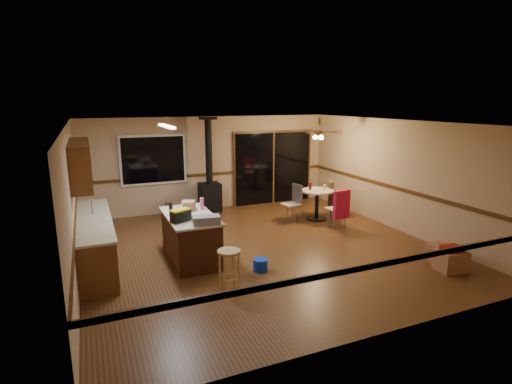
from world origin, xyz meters
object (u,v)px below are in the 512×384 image
chair_left (294,198)px  box_corner_a (451,261)px  kitchen_island (191,237)px  wood_stove (210,187)px  bar_stool (229,270)px  box_corner_b (440,253)px  box_under_window (177,209)px  chair_right (332,194)px  dining_table (317,200)px  chair_near (341,204)px  toolbox_black (181,216)px  blue_bucket (260,265)px  toolbox_grey (206,220)px

chair_left → box_corner_a: chair_left is taller
kitchen_island → wood_stove: bearing=66.9°
bar_stool → box_corner_b: bar_stool is taller
wood_stove → box_corner_b: bearing=-58.6°
box_under_window → chair_right: bearing=-22.6°
chair_left → chair_right: (1.13, 0.02, 0.01)m
kitchen_island → box_corner_b: kitchen_island is taller
chair_left → bar_stool: bearing=-133.2°
kitchen_island → box_under_window: (0.39, 3.10, -0.26)m
box_corner_b → chair_right: bearing=92.7°
box_corner_a → box_corner_b: box_corner_a is taller
dining_table → box_corner_b: bearing=-78.2°
bar_stool → box_under_window: size_ratio=1.40×
wood_stove → chair_near: 3.57m
toolbox_black → blue_bucket: toolbox_black is taller
dining_table → box_corner_a: dining_table is taller
bar_stool → box_corner_b: 4.14m
box_corner_b → chair_left: bearing=110.5°
dining_table → box_corner_b: dining_table is taller
kitchen_island → chair_left: size_ratio=3.26×
toolbox_grey → wood_stove: bearing=72.6°
kitchen_island → wood_stove: size_ratio=0.67×
chair_left → box_under_window: chair_left is taller
wood_stove → blue_bucket: size_ratio=9.33×
toolbox_grey → box_corner_a: (4.08, -1.68, -0.79)m
chair_right → box_corner_a: chair_right is taller
blue_bucket → chair_near: chair_near is taller
blue_bucket → chair_right: (3.19, 2.53, 0.48)m
toolbox_black → chair_left: (3.32, 1.82, -0.41)m
chair_right → box_under_window: (-3.82, 1.59, -0.40)m
bar_stool → box_corner_b: size_ratio=1.64×
toolbox_grey → chair_left: size_ratio=0.92×
kitchen_island → toolbox_black: bearing=-126.5°
kitchen_island → box_corner_a: bearing=-29.2°
blue_bucket → dining_table: dining_table is taller
chair_left → box_under_window: (-2.69, 1.61, -0.39)m
kitchen_island → box_corner_b: (4.37, -1.98, -0.28)m
kitchen_island → chair_near: (3.79, 0.49, 0.14)m
chair_near → box_corner_a: size_ratio=1.42×
toolbox_grey → box_corner_a: bearing=-22.4°
chair_right → box_under_window: bearing=157.4°
box_under_window → box_corner_b: size_ratio=1.17×
wood_stove → chair_left: (1.77, -1.56, -0.14)m
toolbox_grey → box_corner_a: 4.49m
wood_stove → box_under_window: (-0.91, 0.05, -0.53)m
box_corner_b → bar_stool: bearing=173.5°
toolbox_black → box_corner_b: size_ratio=0.85×
kitchen_island → box_corner_a: 4.84m
wood_stove → chair_near: bearing=-45.8°
chair_near → box_under_window: bearing=142.5°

